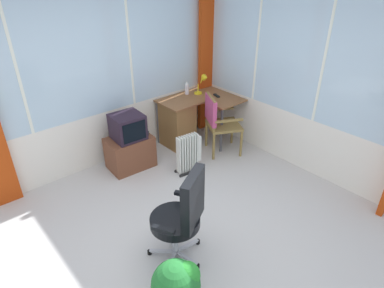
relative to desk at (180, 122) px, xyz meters
name	(u,v)px	position (x,y,z in m)	size (l,w,h in m)	color
ground	(187,246)	(-1.37, -1.79, -0.44)	(5.51, 5.23, 0.06)	beige
north_window_panel	(81,78)	(-1.37, 0.36, 0.94)	(4.51, 0.07, 2.71)	white
east_window_panel	(321,81)	(0.92, -1.79, 0.94)	(0.07, 4.23, 2.71)	white
curtain_corner	(207,56)	(0.79, 0.23, 0.89)	(0.31, 0.07, 2.61)	#B53C10
desk	(180,122)	(0.00, 0.00, 0.00)	(1.15, 0.96, 0.76)	brown
desk_lamp	(204,81)	(0.53, 0.01, 0.56)	(0.22, 0.19, 0.33)	yellow
tv_remote	(217,96)	(0.59, -0.23, 0.36)	(0.04, 0.15, 0.02)	black
spray_bottle	(187,88)	(0.30, 0.17, 0.45)	(0.06, 0.06, 0.22)	silver
wooden_armchair	(216,118)	(0.26, -0.57, 0.19)	(0.65, 0.65, 0.95)	olive
office_chair	(183,213)	(-1.51, -1.90, 0.18)	(0.62, 0.58, 1.06)	#B7B7BF
tv_on_stand	(130,144)	(-0.98, -0.06, -0.04)	(0.67, 0.48, 0.84)	brown
space_heater	(189,153)	(-0.41, -0.71, -0.12)	(0.40, 0.21, 0.59)	silver
potted_plant	(177,285)	(-1.92, -2.32, -0.10)	(0.43, 0.43, 0.54)	#324C5B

